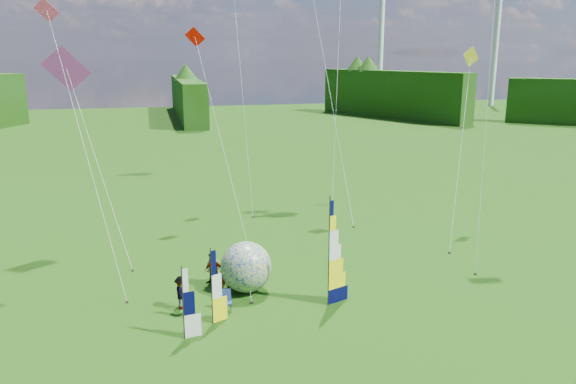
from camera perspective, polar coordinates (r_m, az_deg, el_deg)
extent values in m
plane|color=#246513|center=(25.39, 4.50, -14.18)|extent=(220.00, 220.00, 0.00)
sphere|color=#052AA0|center=(29.02, -4.28, -7.59)|extent=(3.19, 3.19, 2.62)
imported|color=#66594C|center=(29.14, -6.37, -8.44)|extent=(0.67, 0.45, 1.78)
imported|color=#66594C|center=(30.14, -7.65, -7.74)|extent=(0.93, 0.86, 1.75)
imported|color=#66594C|center=(27.70, -10.81, -10.01)|extent=(0.50, 1.09, 1.64)
imported|color=#66594C|center=(29.85, -7.52, -7.97)|extent=(1.06, 0.56, 1.73)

